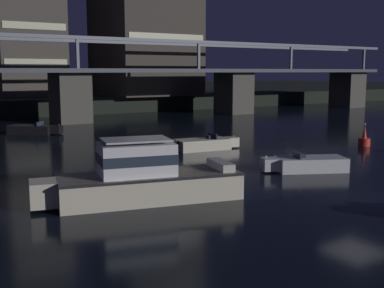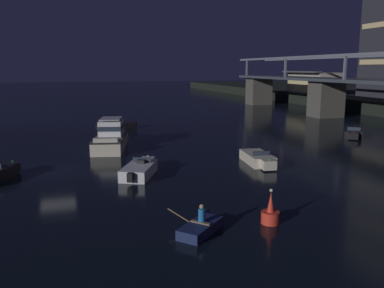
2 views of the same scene
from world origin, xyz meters
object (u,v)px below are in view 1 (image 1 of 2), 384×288
(speedboat_near_right, at_px, (34,130))
(channel_buoy, at_px, (364,140))
(speedboat_mid_left, at_px, (205,144))
(tower_central, at_px, (21,12))
(speedboat_mid_right, at_px, (307,164))
(river_bridge, at_px, (70,85))
(cabin_cruiser_near_left, at_px, (143,177))

(speedboat_near_right, relative_size, channel_buoy, 2.60)
(speedboat_near_right, distance_m, speedboat_mid_left, 17.87)
(tower_central, bearing_deg, speedboat_near_right, -102.29)
(speedboat_mid_right, bearing_deg, river_bridge, 94.49)
(channel_buoy, bearing_deg, river_bridge, 114.63)
(speedboat_near_right, height_order, speedboat_mid_right, same)
(speedboat_near_right, height_order, speedboat_mid_left, same)
(cabin_cruiser_near_left, relative_size, channel_buoy, 5.32)
(cabin_cruiser_near_left, relative_size, speedboat_near_right, 2.05)
(river_bridge, xyz_separation_m, speedboat_mid_right, (2.64, -33.65, -3.71))
(river_bridge, distance_m, speedboat_mid_left, 24.40)
(river_bridge, height_order, tower_central, tower_central)
(speedboat_near_right, bearing_deg, river_bridge, 52.67)
(speedboat_mid_right, bearing_deg, channel_buoy, 23.04)
(channel_buoy, bearing_deg, speedboat_near_right, 133.09)
(river_bridge, bearing_deg, speedboat_near_right, -127.33)
(river_bridge, distance_m, cabin_cruiser_near_left, 35.59)
(tower_central, distance_m, speedboat_mid_left, 44.70)
(tower_central, height_order, speedboat_mid_left, tower_central)
(speedboat_mid_right, bearing_deg, speedboat_near_right, 109.20)
(river_bridge, xyz_separation_m, speedboat_near_right, (-6.23, -8.17, -3.71))
(speedboat_near_right, xyz_separation_m, speedboat_mid_right, (8.87, -25.48, 0.00))
(river_bridge, relative_size, speedboat_mid_left, 18.56)
(speedboat_mid_left, distance_m, speedboat_mid_right, 9.64)
(river_bridge, xyz_separation_m, cabin_cruiser_near_left, (-8.31, -34.46, -3.08))
(tower_central, distance_m, channel_buoy, 51.35)
(river_bridge, bearing_deg, speedboat_mid_left, -85.22)
(river_bridge, height_order, speedboat_mid_left, river_bridge)
(tower_central, bearing_deg, cabin_cruiser_near_left, -98.47)
(speedboat_mid_left, bearing_deg, speedboat_mid_right, -86.24)
(river_bridge, height_order, cabin_cruiser_near_left, river_bridge)
(cabin_cruiser_near_left, bearing_deg, speedboat_mid_right, 4.26)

